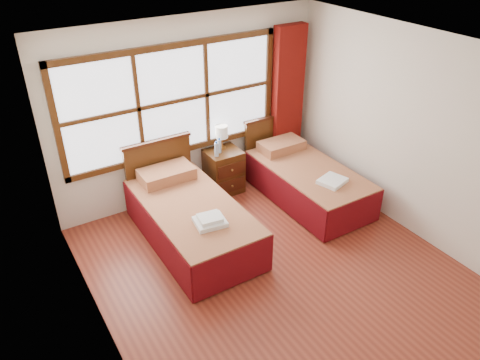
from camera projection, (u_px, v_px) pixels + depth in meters
floor at (280, 274)px, 5.54m from camera, size 4.50×4.50×0.00m
ceiling at (293, 56)px, 4.22m from camera, size 4.50×4.50×0.00m
wall_back at (190, 111)px, 6.53m from camera, size 4.00×0.00×4.00m
wall_left at (96, 243)px, 3.98m from camera, size 0.00×4.50×4.50m
wall_right at (416, 137)px, 5.79m from camera, size 0.00×4.50×4.50m
window at (173, 101)px, 6.29m from camera, size 3.16×0.06×1.56m
curtain at (287, 101)px, 7.22m from camera, size 0.50×0.16×2.30m
bed_left at (190, 218)px, 6.00m from camera, size 1.06×2.08×1.03m
bed_right at (306, 180)px, 6.86m from camera, size 1.00×2.02×0.97m
nightstand at (224, 171)px, 7.01m from camera, size 0.50×0.49×0.67m
towels_left at (210, 221)px, 5.46m from camera, size 0.39×0.35×0.10m
towels_right at (332, 181)px, 6.35m from camera, size 0.42×0.40×0.05m
lamp at (222, 132)px, 6.80m from camera, size 0.18×0.18×0.36m
bottle_near at (216, 149)px, 6.66m from camera, size 0.06×0.06×0.23m
bottle_far at (219, 146)px, 6.76m from camera, size 0.06×0.06×0.23m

